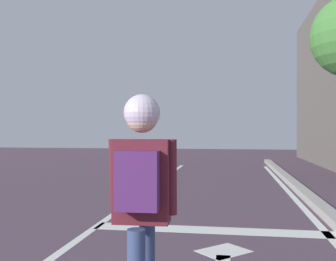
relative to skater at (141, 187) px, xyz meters
name	(u,v)px	position (x,y,z in m)	size (l,w,h in m)	color
lane_line_center	(102,223)	(-1.41, 3.39, -1.06)	(0.12, 20.00, 0.01)	silver
lane_line_curbside	(325,231)	(1.86, 3.39, -1.06)	(0.12, 20.00, 0.01)	silver
stop_bar	(213,230)	(0.30, 3.20, -1.06)	(3.42, 0.40, 0.01)	silver
lane_arrow_head	(224,251)	(0.47, 2.24, -1.06)	(0.56, 0.44, 0.01)	silver
skater	(141,187)	(0.00, 0.00, 0.00)	(0.44, 0.60, 1.58)	#354671
traffic_signal_mast	(286,10)	(1.50, 4.70, 2.47)	(4.46, 0.34, 5.10)	slate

